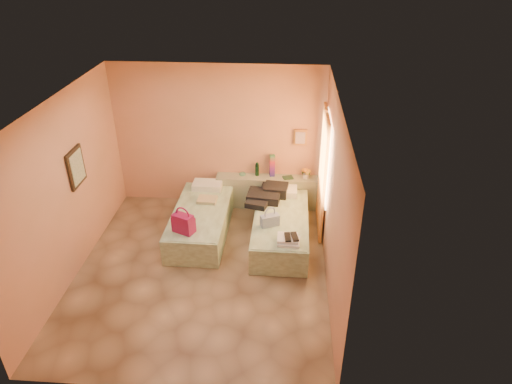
# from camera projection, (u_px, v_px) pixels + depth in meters

# --- Properties ---
(ground) EXTENTS (4.50, 4.50, 0.00)m
(ground) POSITION_uv_depth(u_px,v_px,m) (202.00, 270.00, 7.43)
(ground) COLOR tan
(ground) RESTS_ON ground
(room_walls) EXTENTS (4.02, 4.51, 2.81)m
(room_walls) POSITION_uv_depth(u_px,v_px,m) (215.00, 156.00, 7.02)
(room_walls) COLOR tan
(room_walls) RESTS_ON ground
(headboard_ledge) EXTENTS (2.05, 0.30, 0.65)m
(headboard_ledge) POSITION_uv_depth(u_px,v_px,m) (269.00, 192.00, 9.03)
(headboard_ledge) COLOR gray
(headboard_ledge) RESTS_ON ground
(bed_left) EXTENTS (0.92, 2.01, 0.50)m
(bed_left) POSITION_uv_depth(u_px,v_px,m) (201.00, 221.00, 8.23)
(bed_left) COLOR #C4E7BA
(bed_left) RESTS_ON ground
(bed_right) EXTENTS (0.92, 2.01, 0.50)m
(bed_right) POSITION_uv_depth(u_px,v_px,m) (281.00, 229.00, 8.03)
(bed_right) COLOR #C4E7BA
(bed_right) RESTS_ON ground
(water_bottle) EXTENTS (0.09, 0.09, 0.26)m
(water_bottle) POSITION_uv_depth(u_px,v_px,m) (257.00, 169.00, 8.87)
(water_bottle) COLOR #123421
(water_bottle) RESTS_ON headboard_ledge
(rainbow_box) EXTENTS (0.11, 0.11, 0.44)m
(rainbow_box) POSITION_uv_depth(u_px,v_px,m) (272.00, 166.00, 8.81)
(rainbow_box) COLOR #921146
(rainbow_box) RESTS_ON headboard_ledge
(small_dish) EXTENTS (0.14, 0.14, 0.03)m
(small_dish) POSITION_uv_depth(u_px,v_px,m) (242.00, 174.00, 8.95)
(small_dish) COLOR #4E8F71
(small_dish) RESTS_ON headboard_ledge
(green_book) EXTENTS (0.22, 0.19, 0.03)m
(green_book) POSITION_uv_depth(u_px,v_px,m) (288.00, 178.00, 8.82)
(green_book) COLOR #213F2B
(green_book) RESTS_ON headboard_ledge
(flower_vase) EXTENTS (0.25, 0.25, 0.25)m
(flower_vase) POSITION_uv_depth(u_px,v_px,m) (306.00, 172.00, 8.77)
(flower_vase) COLOR silver
(flower_vase) RESTS_ON headboard_ledge
(magenta_handbag) EXTENTS (0.40, 0.33, 0.33)m
(magenta_handbag) POSITION_uv_depth(u_px,v_px,m) (183.00, 223.00, 7.43)
(magenta_handbag) COLOR #921146
(magenta_handbag) RESTS_ON bed_left
(khaki_garment) EXTENTS (0.36, 0.29, 0.06)m
(khaki_garment) POSITION_uv_depth(u_px,v_px,m) (207.00, 200.00, 8.35)
(khaki_garment) COLOR tan
(khaki_garment) RESTS_ON bed_left
(clothes_pile) EXTENTS (0.73, 0.73, 0.19)m
(clothes_pile) POSITION_uv_depth(u_px,v_px,m) (267.00, 195.00, 8.36)
(clothes_pile) COLOR black
(clothes_pile) RESTS_ON bed_right
(blue_handbag) EXTENTS (0.34, 0.25, 0.20)m
(blue_handbag) POSITION_uv_depth(u_px,v_px,m) (270.00, 220.00, 7.62)
(blue_handbag) COLOR #395789
(blue_handbag) RESTS_ON bed_right
(towel_stack) EXTENTS (0.37, 0.32, 0.10)m
(towel_stack) POSITION_uv_depth(u_px,v_px,m) (289.00, 240.00, 7.21)
(towel_stack) COLOR white
(towel_stack) RESTS_ON bed_right
(sandal_pair) EXTENTS (0.20, 0.26, 0.03)m
(sandal_pair) POSITION_uv_depth(u_px,v_px,m) (291.00, 237.00, 7.18)
(sandal_pair) COLOR black
(sandal_pair) RESTS_ON towel_stack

